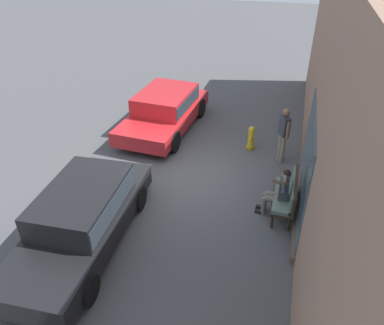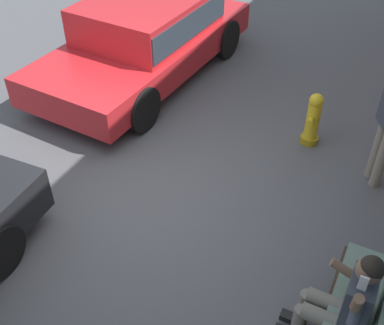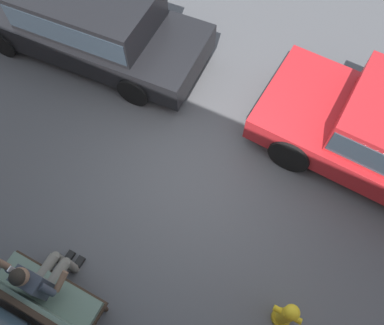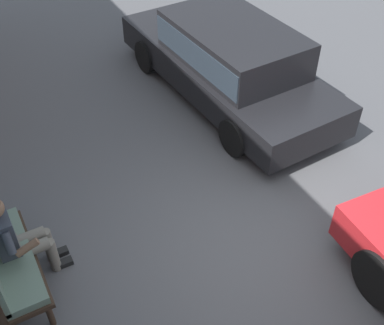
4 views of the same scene
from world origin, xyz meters
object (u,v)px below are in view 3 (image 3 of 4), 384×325
object	(u,v)px
person_on_phone	(40,277)
fire_hydrant	(286,315)
parked_car_mid	(87,19)
bench	(41,299)

from	to	relation	value
person_on_phone	fire_hydrant	distance (m)	3.23
parked_car_mid	fire_hydrant	world-z (taller)	parked_car_mid
parked_car_mid	fire_hydrant	size ratio (longest dim) A/B	5.86
person_on_phone	bench	bearing A→B (deg)	119.00
bench	fire_hydrant	size ratio (longest dim) A/B	1.87
parked_car_mid	fire_hydrant	xyz separation A→B (m)	(-5.15, 3.03, -0.36)
bench	fire_hydrant	xyz separation A→B (m)	(-2.90, -1.31, -0.17)
bench	parked_car_mid	distance (m)	4.89
person_on_phone	parked_car_mid	size ratio (longest dim) A/B	0.28
person_on_phone	parked_car_mid	xyz separation A→B (m)	(2.12, -4.12, 0.06)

